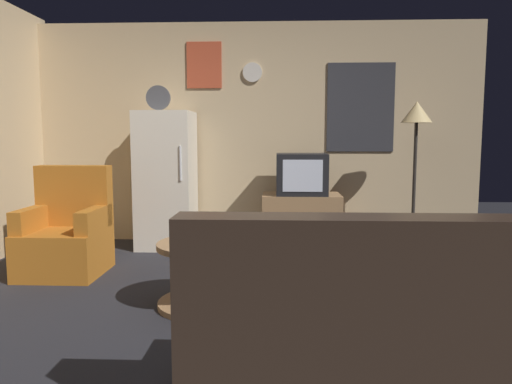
% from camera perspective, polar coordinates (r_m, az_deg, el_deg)
% --- Properties ---
extents(ground_plane, '(12.00, 12.00, 0.00)m').
position_cam_1_polar(ground_plane, '(3.52, -2.26, -13.93)').
color(ground_plane, '#232328').
extents(wall_with_art, '(5.20, 0.12, 2.52)m').
position_cam_1_polar(wall_with_art, '(5.74, -0.17, 6.88)').
color(wall_with_art, '#D1B284').
rests_on(wall_with_art, ground_plane).
extents(fridge, '(0.60, 0.62, 1.77)m').
position_cam_1_polar(fridge, '(5.49, -10.44, 1.44)').
color(fridge, silver).
rests_on(fridge, ground_plane).
extents(tv_stand, '(0.84, 0.53, 0.61)m').
position_cam_1_polar(tv_stand, '(5.35, 5.30, -3.49)').
color(tv_stand, '#9E754C').
rests_on(tv_stand, ground_plane).
extents(crt_tv, '(0.54, 0.51, 0.44)m').
position_cam_1_polar(crt_tv, '(5.28, 5.33, 2.11)').
color(crt_tv, black).
rests_on(crt_tv, tv_stand).
extents(standing_lamp, '(0.32, 0.32, 1.59)m').
position_cam_1_polar(standing_lamp, '(5.39, 18.23, 7.56)').
color(standing_lamp, '#332D28').
rests_on(standing_lamp, ground_plane).
extents(coffee_table, '(0.72, 0.72, 0.47)m').
position_cam_1_polar(coffee_table, '(3.60, -5.70, -9.54)').
color(coffee_table, '#9E754C').
rests_on(coffee_table, ground_plane).
extents(wine_glass, '(0.05, 0.05, 0.15)m').
position_cam_1_polar(wine_glass, '(3.41, -5.89, -5.06)').
color(wine_glass, silver).
rests_on(wine_glass, coffee_table).
extents(mug_ceramic_white, '(0.08, 0.08, 0.09)m').
position_cam_1_polar(mug_ceramic_white, '(3.43, -6.92, -5.53)').
color(mug_ceramic_white, silver).
rests_on(mug_ceramic_white, coffee_table).
extents(mug_ceramic_tan, '(0.08, 0.08, 0.09)m').
position_cam_1_polar(mug_ceramic_tan, '(3.50, -5.06, -5.26)').
color(mug_ceramic_tan, tan).
rests_on(mug_ceramic_tan, coffee_table).
extents(remote_control, '(0.15, 0.06, 0.02)m').
position_cam_1_polar(remote_control, '(3.46, -8.15, -6.02)').
color(remote_control, black).
rests_on(remote_control, coffee_table).
extents(armchair, '(0.68, 0.68, 0.96)m').
position_cam_1_polar(armchair, '(4.73, -21.26, -4.79)').
color(armchair, '#B2661E').
rests_on(armchair, ground_plane).
extents(couch, '(1.70, 0.80, 0.92)m').
position_cam_1_polar(couch, '(2.33, 14.03, -16.80)').
color(couch, '#38281E').
rests_on(couch, ground_plane).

